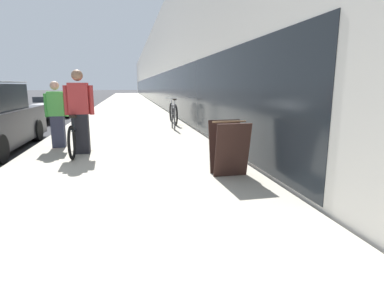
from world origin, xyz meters
The scene contains 9 objects.
sidewalk_slab centered at (5.81, 21.00, 0.05)m, with size 4.45×70.00×0.10m.
storefront_facade centered at (13.07, 29.00, 3.11)m, with size 10.01×70.00×6.22m.
tandem_bicycle centered at (4.77, 1.64, 0.47)m, with size 0.52×2.44×0.86m.
person_rider centered at (4.87, 1.34, 1.00)m, with size 0.60×0.24×1.78m.
person_bystander centered at (4.24, 2.15, 0.89)m, with size 0.53×0.21×1.56m.
bike_rack_hoop centered at (7.36, 4.53, 0.62)m, with size 0.05×0.60×0.84m.
cruiser_bike_nearest centered at (7.59, 6.08, 0.51)m, with size 0.52×1.87×0.98m.
sandwich_board_sign centered at (7.48, -0.84, 0.55)m, with size 0.56×0.56×0.90m.
vintage_roadster_curbside centered at (2.23, 8.88, 0.46)m, with size 1.71×4.29×1.06m.
Camera 1 is at (5.89, -5.42, 1.56)m, focal length 28.00 mm.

